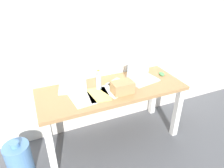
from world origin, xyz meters
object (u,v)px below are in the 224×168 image
desk (112,96)px  beer_bottle (99,82)px  water_cooler_jug (19,159)px  cardboard_box (122,87)px  laptop_left (73,84)px  laptop_right (142,76)px  computer_mouse (162,74)px

desk → beer_bottle: size_ratio=7.27×
desk → water_cooler_jug: desk is taller
cardboard_box → water_cooler_jug: (-1.15, 0.04, -0.61)m
laptop_left → cardboard_box: laptop_left is taller
desk → laptop_right: 0.44m
water_cooler_jug → laptop_right: bearing=5.1°
laptop_left → water_cooler_jug: size_ratio=0.84×
laptop_left → laptop_right: laptop_right is taller
cardboard_box → beer_bottle: bearing=139.7°
desk → laptop_left: laptop_left is taller
laptop_left → desk: bearing=-22.5°
beer_bottle → computer_mouse: size_ratio=2.27×
desk → computer_mouse: computer_mouse is taller
beer_bottle → water_cooler_jug: (-0.94, -0.14, -0.64)m
cardboard_box → water_cooler_jug: bearing=178.2°
laptop_right → water_cooler_jug: laptop_right is taller
cardboard_box → computer_mouse: bearing=16.2°
laptop_right → water_cooler_jug: 1.61m
laptop_left → beer_bottle: 0.29m
water_cooler_jug → desk: bearing=5.0°
laptop_left → water_cooler_jug: (-0.68, -0.26, -0.60)m
laptop_right → cardboard_box: (-0.34, -0.17, 0.01)m
computer_mouse → cardboard_box: size_ratio=0.43×
laptop_left → cardboard_box: bearing=-32.4°
beer_bottle → cardboard_box: 0.27m
computer_mouse → cardboard_box: bearing=-154.9°
water_cooler_jug → beer_bottle: bearing=8.4°
desk → cardboard_box: bearing=-63.5°
desk → cardboard_box: 0.23m
laptop_right → computer_mouse: size_ratio=3.73×
cardboard_box → water_cooler_jug: cardboard_box is taller
laptop_right → cardboard_box: bearing=-153.7°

